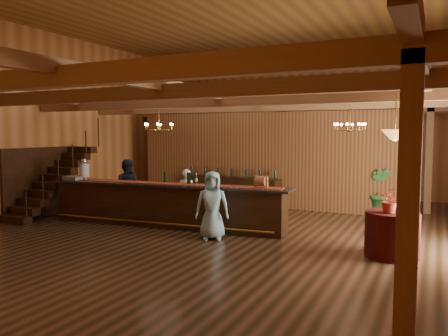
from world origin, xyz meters
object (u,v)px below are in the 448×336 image
at_px(tasting_bar, 165,204).
at_px(beverage_dispenser, 84,169).
at_px(bartender, 187,196).
at_px(staff_second, 127,187).
at_px(guest, 212,205).
at_px(raffle_drum, 261,181).
at_px(chandelier_left, 159,126).
at_px(round_table, 392,234).
at_px(floor_plant, 381,192).
at_px(pendant_lamp, 395,135).
at_px(chandelier_right, 350,126).
at_px(backbar_shelf, 232,191).

distance_m(tasting_bar, beverage_dispenser, 2.73).
bearing_deg(bartender, tasting_bar, 57.12).
bearing_deg(staff_second, guest, 134.87).
height_order(raffle_drum, chandelier_left, chandelier_left).
distance_m(raffle_drum, round_table, 3.17).
bearing_deg(guest, chandelier_left, 132.68).
relative_size(beverage_dispenser, floor_plant, 0.43).
xyz_separation_m(tasting_bar, staff_second, (-1.89, 0.80, 0.26)).
height_order(bartender, floor_plant, bartender).
relative_size(pendant_lamp, bartender, 0.62).
height_order(raffle_drum, bartender, bartender).
distance_m(pendant_lamp, guest, 4.17).
bearing_deg(guest, beverage_dispenser, 149.43).
relative_size(bartender, floor_plant, 1.04).
distance_m(beverage_dispenser, bartender, 3.04).
relative_size(raffle_drum, bartender, 0.23).
distance_m(tasting_bar, round_table, 5.63).
distance_m(beverage_dispenser, raffle_drum, 5.22).
bearing_deg(bartender, chandelier_left, 29.05).
relative_size(chandelier_right, pendant_lamp, 0.89).
xyz_separation_m(backbar_shelf, bartender, (0.05, -3.00, 0.25)).
relative_size(round_table, chandelier_left, 1.29).
xyz_separation_m(round_table, chandelier_right, (-1.33, 2.67, 2.16)).
height_order(tasting_bar, backbar_shelf, tasting_bar).
distance_m(round_table, bartender, 5.47).
bearing_deg(bartender, backbar_shelf, -101.31).
bearing_deg(bartender, raffle_drum, 155.90).
xyz_separation_m(pendant_lamp, bartender, (-5.35, 1.10, -1.67)).
bearing_deg(chandelier_left, bartender, 41.27).
height_order(backbar_shelf, pendant_lamp, pendant_lamp).
bearing_deg(staff_second, beverage_dispenser, 31.72).
bearing_deg(staff_second, floor_plant, -176.97).
distance_m(bartender, staff_second, 2.15).
distance_m(raffle_drum, guest, 1.33).
relative_size(beverage_dispenser, guest, 0.38).
relative_size(backbar_shelf, staff_second, 2.08).
height_order(pendant_lamp, staff_second, pendant_lamp).
xyz_separation_m(raffle_drum, chandelier_right, (1.66, 2.06, 1.31)).
bearing_deg(round_table, backbar_shelf, 142.75).
xyz_separation_m(tasting_bar, chandelier_right, (4.27, 2.24, 2.04)).
distance_m(chandelier_right, staff_second, 6.57).
relative_size(beverage_dispenser, pendant_lamp, 0.67).
bearing_deg(chandelier_left, staff_second, 159.21).
height_order(chandelier_left, guest, chandelier_left).
bearing_deg(beverage_dispenser, tasting_bar, 3.81).
bearing_deg(staff_second, chandelier_right, 170.56).
relative_size(staff_second, guest, 1.06).
bearing_deg(guest, pendant_lamp, -19.07).
bearing_deg(guest, tasting_bar, 134.49).
xyz_separation_m(staff_second, guest, (3.66, -1.52, -0.05)).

